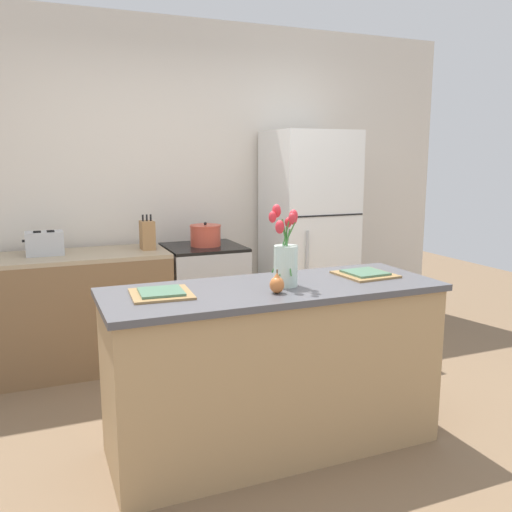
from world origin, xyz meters
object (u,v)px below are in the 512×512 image
refrigerator (308,237)px  stove_range (204,299)px  plate_setting_left (161,293)px  knife_block (147,235)px  plate_setting_right (365,274)px  cooking_pot (205,235)px  toaster (45,243)px  pear_figurine (277,284)px  flower_vase (285,257)px

refrigerator → stove_range: bearing=-180.0°
refrigerator → plate_setting_left: refrigerator is taller
knife_block → plate_setting_right: bearing=-58.8°
refrigerator → plate_setting_left: size_ratio=5.77×
cooking_pot → knife_block: knife_block is taller
stove_range → plate_setting_left: size_ratio=2.82×
toaster → cooking_pot: size_ratio=1.12×
stove_range → pear_figurine: bearing=-94.9°
plate_setting_right → toaster: size_ratio=1.11×
flower_vase → plate_setting_right: size_ratio=1.37×
plate_setting_right → toaster: (-1.68, 1.60, 0.05)m
plate_setting_right → cooking_pot: cooking_pot is taller
refrigerator → plate_setting_right: size_ratio=5.77×
plate_setting_right → refrigerator: bearing=73.7°
refrigerator → flower_vase: (-0.99, -1.62, 0.17)m
plate_setting_right → flower_vase: bearing=-174.0°
plate_setting_left → toaster: (-0.49, 1.60, 0.05)m
flower_vase → plate_setting_left: size_ratio=1.37×
knife_block → flower_vase: bearing=-75.9°
flower_vase → refrigerator: bearing=58.4°
refrigerator → pear_figurine: bearing=-122.2°
refrigerator → knife_block: size_ratio=6.67×
pear_figurine → toaster: toaster is taller
pear_figurine → toaster: bearing=120.2°
plate_setting_left → stove_range: bearing=66.0°
knife_block → plate_setting_left: bearing=-98.9°
cooking_pot → knife_block: (-0.46, 0.01, 0.03)m
stove_range → pear_figurine: (-0.15, -1.74, 0.52)m
flower_vase → toaster: size_ratio=1.53×
flower_vase → cooking_pot: size_ratio=1.72×
refrigerator → flower_vase: 1.90m
knife_block → cooking_pot: bearing=-1.2°
pear_figurine → cooking_pot: bearing=84.6°
refrigerator → flower_vase: refrigerator is taller
cooking_pot → stove_range: bearing=142.1°
pear_figurine → knife_block: 1.77m
pear_figurine → plate_setting_left: 0.58m
pear_figurine → plate_setting_right: 0.67m
flower_vase → plate_setting_right: bearing=6.0°
toaster → refrigerator: bearing=-1.1°
stove_range → knife_block: size_ratio=3.26×
plate_setting_right → knife_block: 1.82m
pear_figurine → toaster: 2.06m
stove_range → flower_vase: size_ratio=2.06×
refrigerator → pear_figurine: refrigerator is taller
stove_range → flower_vase: flower_vase is taller
flower_vase → cooking_pot: flower_vase is taller
stove_range → toaster: toaster is taller
plate_setting_left → plate_setting_right: size_ratio=1.00×
plate_setting_right → toaster: 2.32m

